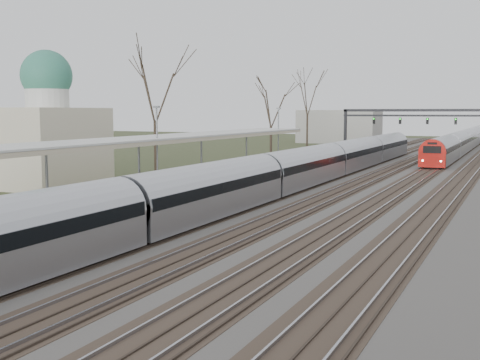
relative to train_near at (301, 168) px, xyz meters
The scene contains 8 objects.
track_bed 9.87m from the train_near, 73.55° to the left, with size 24.00×160.00×0.22m.
platform 10.49m from the train_near, 128.84° to the right, with size 3.50×69.00×1.00m, color #9E9B93.
canopy 14.45m from the train_near, 117.38° to the right, with size 4.10×50.00×3.11m.
dome_building 20.80m from the train_near, 158.33° to the right, with size 10.00×8.00×10.30m.
signal_gantry 39.60m from the train_near, 85.94° to the left, with size 21.00×0.59×6.08m.
tree_west_far 16.08m from the train_near, behind, with size 5.50×5.50×11.33m.
train_near is the anchor object (origin of this frame).
train_far 55.92m from the train_near, 82.81° to the left, with size 2.62×75.21×3.05m.
Camera 1 is at (12.51, 3.07, 5.71)m, focal length 45.00 mm.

